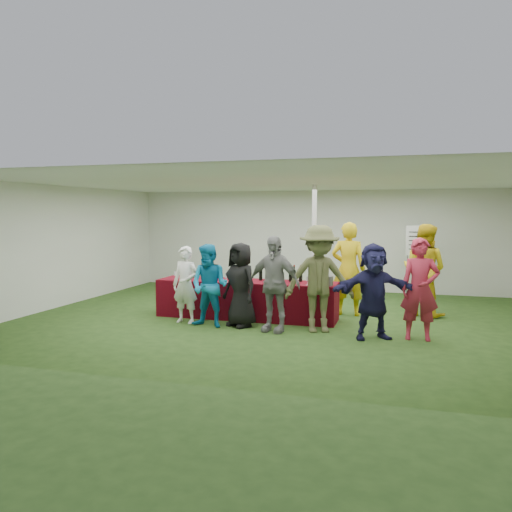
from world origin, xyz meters
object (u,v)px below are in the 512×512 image
(wine_list_sign, at_px, (417,246))
(staff_pourer, at_px, (348,269))
(customer_1, at_px, (210,286))
(customer_6, at_px, (420,289))
(serving_table, at_px, (246,299))
(customer_5, at_px, (374,291))
(customer_2, at_px, (240,285))
(customer_0, at_px, (186,285))
(dump_bucket, at_px, (326,281))
(customer_3, at_px, (274,284))
(staff_back, at_px, (424,270))
(customer_4, at_px, (319,279))

(wine_list_sign, bearing_deg, staff_pourer, -124.68)
(customer_1, bearing_deg, customer_6, 9.77)
(serving_table, bearing_deg, customer_1, -113.24)
(customer_1, bearing_deg, customer_5, 7.19)
(wine_list_sign, xyz_separation_m, customer_1, (-3.70, -3.79, -0.55))
(customer_1, distance_m, customer_2, 0.57)
(staff_pourer, bearing_deg, customer_0, 31.01)
(staff_pourer, height_order, customer_1, staff_pourer)
(dump_bucket, height_order, customer_0, customer_0)
(dump_bucket, height_order, customer_3, customer_3)
(staff_back, bearing_deg, customer_0, 51.36)
(wine_list_sign, relative_size, customer_5, 1.12)
(staff_pourer, bearing_deg, customer_3, 60.21)
(customer_3, xyz_separation_m, customer_6, (2.46, 0.13, -0.01))
(customer_0, height_order, customer_3, customer_3)
(wine_list_sign, bearing_deg, customer_6, -90.40)
(wine_list_sign, relative_size, customer_1, 1.18)
(serving_table, distance_m, customer_5, 2.74)
(staff_pourer, relative_size, customer_1, 1.25)
(serving_table, xyz_separation_m, wine_list_sign, (3.29, 2.84, 0.94))
(serving_table, xyz_separation_m, customer_4, (1.58, -0.75, 0.57))
(customer_0, height_order, customer_4, customer_4)
(dump_bucket, distance_m, customer_3, 1.10)
(serving_table, xyz_separation_m, staff_pourer, (1.92, 0.86, 0.58))
(dump_bucket, distance_m, customer_0, 2.66)
(customer_5, bearing_deg, staff_back, 44.44)
(customer_0, height_order, customer_6, customer_6)
(dump_bucket, height_order, customer_5, customer_5)
(customer_4, bearing_deg, serving_table, 134.92)
(customer_5, distance_m, customer_6, 0.75)
(wine_list_sign, height_order, staff_pourer, staff_pourer)
(customer_4, relative_size, customer_6, 1.12)
(serving_table, distance_m, customer_2, 0.85)
(dump_bucket, bearing_deg, customer_3, -138.71)
(customer_4, xyz_separation_m, customer_6, (1.68, -0.07, -0.10))
(wine_list_sign, bearing_deg, customer_5, -101.28)
(wine_list_sign, relative_size, customer_6, 1.06)
(customer_1, xyz_separation_m, customer_4, (1.99, 0.20, 0.18))
(customer_5, height_order, customer_6, customer_6)
(dump_bucket, distance_m, staff_pourer, 1.12)
(staff_back, bearing_deg, customer_4, 74.53)
(staff_pourer, bearing_deg, serving_table, 26.03)
(wine_list_sign, xyz_separation_m, staff_pourer, (-1.37, -1.98, -0.36))
(staff_back, xyz_separation_m, customer_5, (-0.88, -2.25, -0.14))
(dump_bucket, height_order, customer_1, customer_1)
(customer_1, relative_size, customer_6, 0.90)
(staff_back, height_order, customer_5, staff_back)
(staff_pourer, height_order, customer_6, staff_pourer)
(wine_list_sign, relative_size, customer_3, 1.05)
(customer_2, bearing_deg, wine_list_sign, 78.93)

